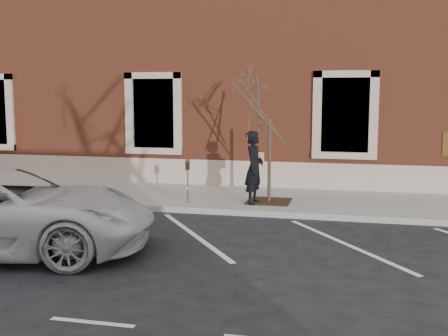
# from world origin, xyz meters

# --- Properties ---
(ground) EXTENTS (120.00, 120.00, 0.00)m
(ground) POSITION_xyz_m (0.00, 0.00, 0.00)
(ground) COLOR #28282B
(ground) RESTS_ON ground
(sidewalk_near) EXTENTS (40.00, 3.50, 0.15)m
(sidewalk_near) POSITION_xyz_m (0.00, 1.75, 0.07)
(sidewalk_near) COLOR #B8B3AC
(sidewalk_near) RESTS_ON ground
(curb_near) EXTENTS (40.00, 0.12, 0.15)m
(curb_near) POSITION_xyz_m (0.00, -0.05, 0.07)
(curb_near) COLOR #9E9E99
(curb_near) RESTS_ON ground
(parking_stripes) EXTENTS (28.00, 4.40, 0.01)m
(parking_stripes) POSITION_xyz_m (0.00, -2.20, 0.00)
(parking_stripes) COLOR silver
(parking_stripes) RESTS_ON ground
(building_civic) EXTENTS (40.00, 8.62, 8.00)m
(building_civic) POSITION_xyz_m (0.00, 7.74, 4.00)
(building_civic) COLOR brown
(building_civic) RESTS_ON ground
(man) EXTENTS (0.55, 0.76, 1.92)m
(man) POSITION_xyz_m (0.77, 0.78, 1.11)
(man) COLOR black
(man) RESTS_ON sidewalk_near
(parking_meter) EXTENTS (0.11, 0.08, 1.17)m
(parking_meter) POSITION_xyz_m (-0.96, 0.49, 0.96)
(parking_meter) COLOR #595B60
(parking_meter) RESTS_ON sidewalk_near
(tree_grate) EXTENTS (1.14, 1.14, 0.03)m
(tree_grate) POSITION_xyz_m (1.11, 1.14, 0.16)
(tree_grate) COLOR #3C2713
(tree_grate) RESTS_ON sidewalk_near
(sapling) EXTENTS (2.43, 2.43, 4.06)m
(sapling) POSITION_xyz_m (1.11, 1.14, 2.99)
(sapling) COLOR #4F4030
(sapling) RESTS_ON sidewalk_near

